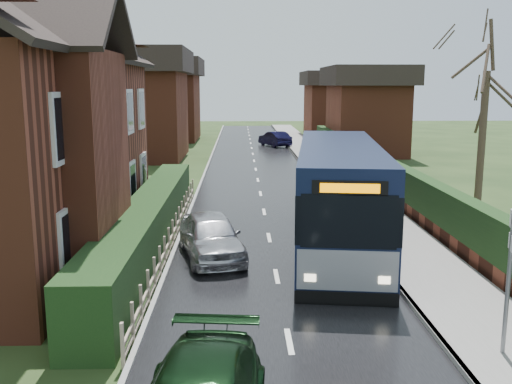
{
  "coord_description": "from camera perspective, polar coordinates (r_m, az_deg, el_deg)",
  "views": [
    {
      "loc": [
        -0.99,
        -12.79,
        5.15
      ],
      "look_at": [
        -0.47,
        4.99,
        1.8
      ],
      "focal_mm": 40.0,
      "sensor_mm": 36.0,
      "label": 1
    }
  ],
  "objects": [
    {
      "name": "ground",
      "position": [
        13.82,
        2.61,
        -11.22
      ],
      "size": [
        140.0,
        140.0,
        0.0
      ],
      "primitive_type": "plane",
      "color": "#374C20",
      "rests_on": "ground"
    },
    {
      "name": "road",
      "position": [
        23.38,
        0.81,
        -2.03
      ],
      "size": [
        6.0,
        100.0,
        0.02
      ],
      "primitive_type": "cube",
      "color": "black",
      "rests_on": "ground"
    },
    {
      "name": "pavement",
      "position": [
        23.92,
        11.04,
        -1.79
      ],
      "size": [
        2.5,
        100.0,
        0.14
      ],
      "primitive_type": "cube",
      "color": "slate",
      "rests_on": "ground"
    },
    {
      "name": "kerb_right",
      "position": [
        23.69,
        8.2,
        -1.82
      ],
      "size": [
        0.12,
        100.0,
        0.14
      ],
      "primitive_type": "cube",
      "color": "gray",
      "rests_on": "ground"
    },
    {
      "name": "kerb_left",
      "position": [
        23.44,
        -6.66,
        -1.97
      ],
      "size": [
        0.12,
        100.0,
        0.1
      ],
      "primitive_type": "cube",
      "color": "gray",
      "rests_on": "ground"
    },
    {
      "name": "front_hedge",
      "position": [
        18.54,
        -10.66,
        -3.09
      ],
      "size": [
        1.2,
        16.0,
        1.6
      ],
      "primitive_type": "cube",
      "color": "black",
      "rests_on": "ground"
    },
    {
      "name": "picket_fence",
      "position": [
        18.52,
        -8.32,
        -4.14
      ],
      "size": [
        0.1,
        16.0,
        0.9
      ],
      "primitive_type": null,
      "color": "tan",
      "rests_on": "ground"
    },
    {
      "name": "right_wall_hedge",
      "position": [
        24.13,
        14.71,
        0.46
      ],
      "size": [
        0.6,
        50.0,
        1.8
      ],
      "color": "brown",
      "rests_on": "ground"
    },
    {
      "name": "bus",
      "position": [
        18.58,
        8.24,
        -0.37
      ],
      "size": [
        3.83,
        11.05,
        3.29
      ],
      "rotation": [
        0.0,
        0.0,
        -0.13
      ],
      "color": "black",
      "rests_on": "ground"
    },
    {
      "name": "car_silver",
      "position": [
        17.24,
        -4.52,
        -4.39
      ],
      "size": [
        2.46,
        4.26,
        1.36
      ],
      "primitive_type": "imported",
      "rotation": [
        0.0,
        0.0,
        0.22
      ],
      "color": "silver",
      "rests_on": "ground"
    },
    {
      "name": "car_distant",
      "position": [
        48.63,
        1.89,
        5.34
      ],
      "size": [
        2.77,
        4.1,
        1.28
      ],
      "primitive_type": "imported",
      "rotation": [
        0.0,
        0.0,
        3.55
      ],
      "color": "black",
      "rests_on": "ground"
    },
    {
      "name": "bus_stop_sign",
      "position": [
        11.59,
        24.07,
        -6.4
      ],
      "size": [
        0.18,
        0.44,
        2.93
      ],
      "rotation": [
        0.0,
        0.0,
        -0.28
      ],
      "color": "slate",
      "rests_on": "ground"
    },
    {
      "name": "tree_right_far",
      "position": [
        25.25,
        22.16,
        12.04
      ],
      "size": [
        4.22,
        4.22,
        8.15
      ],
      "color": "#3D2E24",
      "rests_on": "ground"
    }
  ]
}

